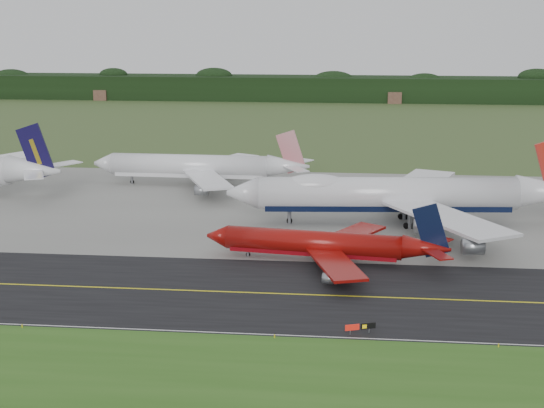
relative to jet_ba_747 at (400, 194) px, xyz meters
The scene contains 14 objects.
ground 44.35m from the jet_ba_747, 118.20° to the right, with size 600.00×600.00×0.00m, color #3A5427.
grass_verge 76.82m from the jet_ba_747, 105.73° to the right, with size 400.00×30.00×0.01m, color #2E5A1A.
taxiway 47.88m from the jet_ba_747, 115.92° to the right, with size 400.00×32.00×0.02m, color black.
apron 24.92m from the jet_ba_747, 149.34° to the left, with size 400.00×78.00×0.01m, color slate.
taxiway_centreline 47.88m from the jet_ba_747, 115.92° to the right, with size 400.00×0.40×0.00m, color yellow.
taxiway_edge_line 62.10m from the jet_ba_747, 109.63° to the right, with size 400.00×0.25×0.00m, color silver.
horizon_treeline 235.98m from the jet_ba_747, 95.05° to the left, with size 700.00×25.00×12.00m.
jet_ba_747 is the anchor object (origin of this frame).
jet_red_737 30.16m from the jet_ba_747, 118.20° to the right, with size 42.70×34.55×11.53m.
jet_star_tail 57.03m from the jet_ba_747, 146.05° to the left, with size 55.03×46.19×14.55m.
taxiway_sign 57.58m from the jet_ba_747, 98.75° to the right, with size 4.09×1.53×1.42m.
edge_marker_left 80.84m from the jet_ba_747, 132.75° to the right, with size 0.16×0.16×0.50m, color yellow.
edge_marker_center 62.77m from the jet_ba_747, 108.68° to the right, with size 0.16×0.16×0.50m, color yellow.
edge_marker_right 60.17m from the jet_ba_747, 81.39° to the right, with size 0.16×0.16×0.50m, color yellow.
Camera 1 is at (9.58, -113.04, 41.31)m, focal length 50.00 mm.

